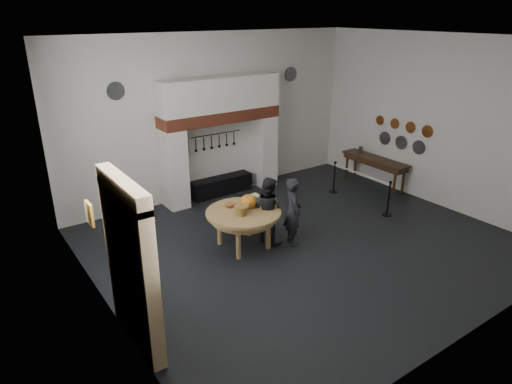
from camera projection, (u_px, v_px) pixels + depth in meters
floor at (304, 243)px, 10.55m from camera, size 9.00×8.00×0.02m
ceiling at (313, 38)px, 8.88m from camera, size 9.00×8.00×0.02m
wall_back at (214, 116)px, 12.76m from camera, size 9.00×0.02×4.50m
wall_front at (488, 212)px, 6.67m from camera, size 9.00×0.02×4.50m
wall_left at (96, 195)px, 7.32m from camera, size 0.02×8.00×4.50m
wall_right at (436, 122)px, 12.11m from camera, size 0.02×8.00×4.50m
chimney_pier_left at (174, 169)px, 12.14m from camera, size 0.55×0.70×2.15m
chimney_pier_right at (264, 151)px, 13.71m from camera, size 0.55×0.70×2.15m
hearth_brick_band at (220, 116)px, 12.47m from camera, size 3.50×0.72×0.32m
chimney_hood at (220, 94)px, 12.24m from camera, size 3.50×0.70×0.90m
iron_range at (221, 186)px, 13.28m from camera, size 1.90×0.45×0.50m
utensil_rail at (216, 134)px, 12.88m from camera, size 1.60×0.02×0.02m
door_recess at (126, 275)px, 6.94m from camera, size 0.04×1.10×2.50m
door_jamb_near at (150, 292)px, 6.44m from camera, size 0.22×0.30×2.60m
door_jamb_far at (116, 252)px, 7.51m from camera, size 0.22×0.30×2.60m
door_lintel at (122, 188)px, 6.47m from camera, size 0.22×1.70×0.30m
wall_plaque at (90, 214)px, 8.19m from camera, size 0.05×0.34×0.44m
work_table at (243, 213)px, 10.08m from camera, size 1.75×1.75×0.07m
pumpkin at (248, 201)px, 10.19m from camera, size 0.36×0.36×0.31m
cheese_block_big at (263, 202)px, 10.25m from camera, size 0.22×0.22×0.24m
cheese_block_small at (255, 199)px, 10.48m from camera, size 0.18×0.18×0.20m
wicker_basket at (241, 210)px, 9.83m from camera, size 0.34×0.34×0.22m
bread_loaf at (231, 204)px, 10.26m from camera, size 0.31×0.18×0.13m
visitor_near at (293, 211)px, 10.25m from camera, size 0.54×0.67×1.60m
visitor_far at (268, 210)px, 10.34m from camera, size 0.82×0.92×1.57m
side_table at (375, 159)px, 13.61m from camera, size 0.55×2.20×0.06m
pewter_jug at (361, 150)px, 14.02m from camera, size 0.12×0.12×0.22m
copper_pan_a at (427, 131)px, 12.35m from camera, size 0.03×0.34×0.34m
copper_pan_b at (411, 127)px, 12.77m from camera, size 0.03×0.32×0.32m
copper_pan_c at (395, 124)px, 13.19m from camera, size 0.03×0.30×0.30m
copper_pan_d at (380, 120)px, 13.60m from camera, size 0.03×0.28×0.28m
pewter_plate_left at (419, 147)px, 12.69m from camera, size 0.03×0.40×0.40m
pewter_plate_mid at (401, 143)px, 13.14m from camera, size 0.03×0.40×0.40m
pewter_plate_right at (385, 138)px, 13.60m from camera, size 0.03×0.40×0.40m
pewter_plate_back_left at (116, 91)px, 10.94m from camera, size 0.44×0.03×0.44m
pewter_plate_back_right at (291, 74)px, 13.81m from camera, size 0.44×0.03×0.44m
barrier_post_near at (389, 199)px, 11.79m from camera, size 0.05×0.05×0.90m
barrier_post_far at (334, 178)px, 13.32m from camera, size 0.05×0.05×0.90m
barrier_rope at (361, 174)px, 12.41m from camera, size 0.04×2.00×0.04m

